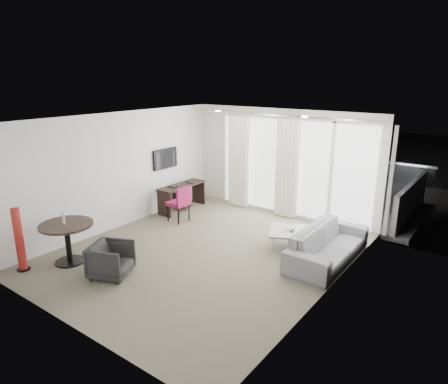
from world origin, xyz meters
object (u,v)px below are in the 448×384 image
Objects in this scene: sofa at (328,244)px; desk at (182,197)px; desk_chair at (178,204)px; red_lamp at (19,240)px; tub_armchair at (111,260)px; rattan_chair_a at (325,192)px; rattan_chair_b at (363,189)px; round_table at (68,243)px; coffee_table at (290,239)px.

desk is at bearing 81.95° from sofa.
red_lamp is (-0.55, -3.51, 0.15)m from desk_chair.
sofa is at bearing -8.05° from desk.
tub_armchair is at bearing 28.41° from red_lamp.
desk_chair reaches higher than rattan_chair_a.
desk is at bearing -127.05° from rattan_chair_b.
red_lamp is 1.69m from tub_armchair.
round_table is (-0.14, -2.84, -0.05)m from desk_chair.
rattan_chair_b is (0.79, 0.64, 0.08)m from rattan_chair_a.
desk_chair is 4.94m from rattan_chair_b.
desk_chair is 0.75× the size of red_lamp.
red_lamp is (-0.41, -0.67, 0.20)m from round_table.
rattan_chair_b reaches higher than sofa.
round_table is at bearing -134.52° from coffee_table.
desk is 4.80m from rattan_chair_b.
desk is at bearing 89.42° from red_lamp.
rattan_chair_a reaches higher than desk.
rattan_chair_a is 1.02m from rattan_chair_b.
sofa is 3.74m from rattan_chair_b.
red_lamp is 7.27m from rattan_chair_a.
desk is 3.55m from round_table.
red_lamp is 1.52× the size of rattan_chair_a.
desk is 4.21m from red_lamp.
rattan_chair_a is (2.37, 3.15, -0.05)m from desk_chair.
desk_chair is at bearing 81.10° from red_lamp.
red_lamp reaches higher than round_table.
red_lamp is at bearing -90.58° from desk.
desk_chair reaches higher than sofa.
round_table is 4.83m from sofa.
tub_armchair is 6.04m from rattan_chair_a.
round_table is at bearing -84.04° from desk.
round_table is 7.41m from rattan_chair_b.
tub_armchair is 3.51m from coffee_table.
red_lamp reaches higher than tub_armchair.
desk_chair is 1.14× the size of rattan_chair_a.
red_lamp is 5.58m from sofa.
rattan_chair_a is at bearing 40.50° from desk.
desk is at bearing -1.72° from tub_armchair.
tub_armchair is (0.92, -2.71, -0.13)m from desk_chair.
round_table is 1.07m from tub_armchair.
red_lamp reaches higher than coffee_table.
coffee_table is at bearing 7.10° from desk_chair.
rattan_chair_b is at bearing 53.13° from desk_chair.
desk is at bearing -164.11° from rattan_chair_a.
rattan_chair_a reaches higher than sofa.
sofa is at bearing 4.46° from desk_chair.
desk_chair is 0.94× the size of rattan_chair_b.
coffee_table is 2.99m from rattan_chair_a.
desk is 1.78× the size of coffee_table.
rattan_chair_b is at bearing 8.24° from sofa.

